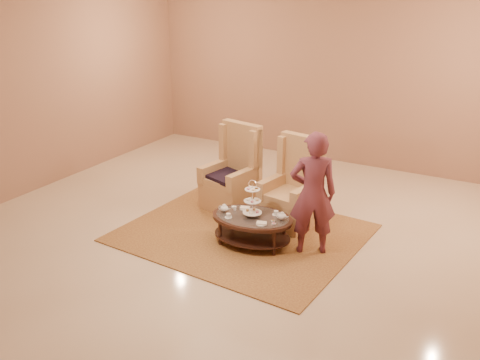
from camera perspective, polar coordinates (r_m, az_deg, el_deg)
The scene contains 9 objects.
ground at distance 7.44m, azimuth -0.17°, elevation -6.59°, with size 8.00×8.00×0.00m, color #CAB496.
ceiling at distance 7.44m, azimuth -0.17°, elevation -6.59°, with size 8.00×8.00×0.02m, color white.
wall_back at distance 10.41m, azimuth 10.93°, elevation 11.20°, with size 8.00×0.04×3.50m, color #9C6E55.
wall_left at distance 9.41m, azimuth -22.19°, elevation 9.04°, with size 0.04×8.00×3.50m, color #9C6E55.
rug at distance 7.67m, azimuth 0.25°, elevation -5.64°, with size 3.35×2.86×0.02m.
tea_table at distance 7.23m, azimuth 1.31°, elevation -4.43°, with size 1.20×0.89×0.94m.
armchair_left at distance 8.40m, azimuth -0.70°, elevation 0.05°, with size 0.84×0.86×1.32m.
armchair_right at distance 7.88m, azimuth 5.73°, elevation -1.59°, with size 0.81×0.84×1.30m.
person at distance 6.90m, azimuth 7.78°, elevation -1.49°, with size 0.72×0.64×1.66m.
Camera 1 is at (3.25, -5.75, 3.43)m, focal length 40.00 mm.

